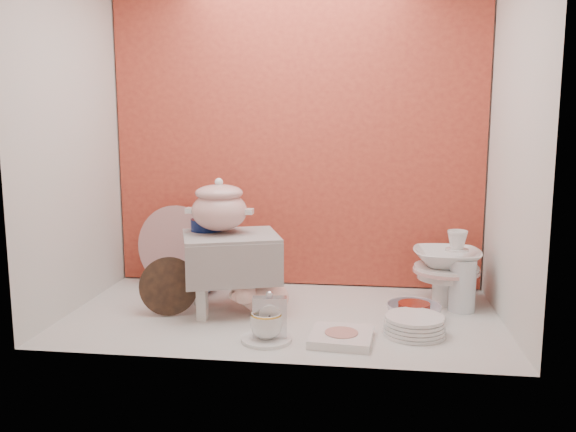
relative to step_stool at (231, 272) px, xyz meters
name	(u,v)px	position (x,y,z in m)	size (l,w,h in m)	color
ground	(283,315)	(0.23, -0.04, -0.17)	(1.80, 1.80, 0.00)	silver
niche_shell	(288,92)	(0.23, 0.14, 0.76)	(1.86, 1.03, 1.53)	#CA4D32
step_stool	(231,272)	(0.00, 0.00, 0.00)	(0.39, 0.34, 0.33)	silver
soup_tureen	(219,205)	(-0.05, 0.03, 0.29)	(0.28, 0.28, 0.24)	white
cobalt_bowl	(207,225)	(-0.12, 0.07, 0.19)	(0.14, 0.14, 0.05)	#09164A
floral_platter	(176,247)	(-0.35, 0.32, 0.03)	(0.40, 0.06, 0.40)	silver
blue_white_vase	(198,270)	(-0.22, 0.25, -0.06)	(0.21, 0.21, 0.22)	white
lacquer_tray	(169,286)	(-0.25, -0.08, -0.05)	(0.25, 0.09, 0.24)	black
mantel_clock	(270,316)	(0.22, -0.33, -0.07)	(0.13, 0.04, 0.19)	silver
plush_pig	(265,296)	(0.15, -0.04, -0.09)	(0.26, 0.18, 0.16)	beige
teacup_saucer	(267,339)	(0.21, -0.34, -0.16)	(0.19, 0.19, 0.01)	white
gold_rim_teacup	(266,325)	(0.21, -0.34, -0.11)	(0.12, 0.12, 0.10)	white
lattice_dish	(341,337)	(0.49, -0.31, -0.15)	(0.23, 0.23, 0.03)	white
dinner_plate_stack	(414,325)	(0.76, -0.20, -0.13)	(0.24, 0.24, 0.07)	white
crystal_bowl	(414,312)	(0.77, -0.04, -0.13)	(0.22, 0.22, 0.07)	silver
clear_glass_vase	(462,285)	(0.98, 0.12, -0.05)	(0.11, 0.11, 0.23)	silver
porcelain_tower	(446,267)	(0.93, 0.21, 0.00)	(0.29, 0.29, 0.34)	white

